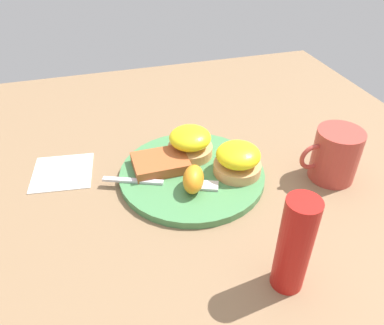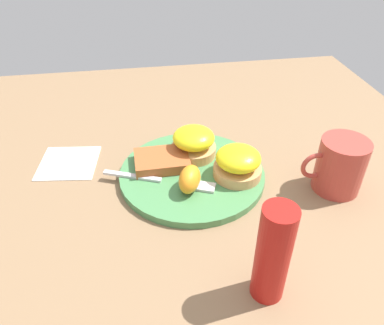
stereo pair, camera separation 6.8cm
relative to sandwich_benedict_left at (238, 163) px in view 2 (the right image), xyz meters
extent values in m
plane|color=#846647|center=(0.08, -0.02, -0.04)|extent=(1.10, 1.10, 0.00)
cylinder|color=#47844C|center=(0.08, -0.02, -0.03)|extent=(0.27, 0.27, 0.01)
cylinder|color=tan|center=(0.00, 0.00, -0.02)|extent=(0.09, 0.09, 0.02)
ellipsoid|color=yellow|center=(0.00, 0.00, 0.01)|extent=(0.08, 0.08, 0.04)
cylinder|color=tan|center=(0.07, -0.08, -0.02)|extent=(0.09, 0.09, 0.02)
ellipsoid|color=yellow|center=(0.07, -0.08, 0.01)|extent=(0.08, 0.08, 0.04)
cube|color=#A9542A|center=(0.13, -0.05, -0.02)|extent=(0.10, 0.08, 0.02)
ellipsoid|color=orange|center=(0.09, 0.02, -0.01)|extent=(0.06, 0.07, 0.04)
cube|color=silver|center=(0.19, -0.02, -0.03)|extent=(0.11, 0.05, 0.00)
cube|color=silver|center=(0.07, 0.02, -0.03)|extent=(0.05, 0.04, 0.00)
cylinder|color=#B23D33|center=(-0.17, 0.05, 0.01)|extent=(0.08, 0.08, 0.10)
torus|color=#B23D33|center=(-0.12, 0.05, 0.01)|extent=(0.05, 0.01, 0.05)
cube|color=white|center=(0.31, -0.11, -0.04)|extent=(0.12, 0.12, 0.00)
cylinder|color=#B21914|center=(0.02, 0.23, 0.03)|extent=(0.04, 0.04, 0.15)
camera|label=1|loc=(0.23, 0.50, 0.40)|focal=35.00mm
camera|label=2|loc=(0.17, 0.52, 0.40)|focal=35.00mm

